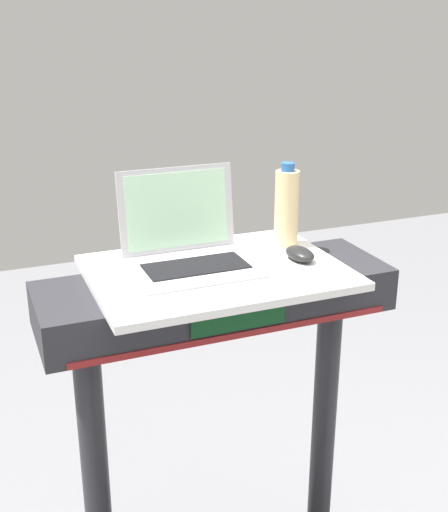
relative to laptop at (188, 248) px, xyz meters
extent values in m
cylinder|color=#28282D|center=(-0.28, -0.04, -0.61)|extent=(0.07, 0.07, 0.87)
cylinder|color=#28282D|center=(0.40, -0.04, -0.61)|extent=(0.07, 0.07, 0.87)
cube|color=#28282D|center=(0.06, -0.04, -0.12)|extent=(0.90, 0.28, 0.11)
cube|color=#0C3F19|center=(0.06, -0.19, -0.12)|extent=(0.24, 0.01, 0.06)
cube|color=maroon|center=(0.06, -0.19, -0.17)|extent=(0.81, 0.00, 0.02)
cube|color=white|center=(0.06, -0.04, -0.06)|extent=(0.63, 0.46, 0.02)
cube|color=#B7B7BC|center=(0.00, -0.04, -0.04)|extent=(0.31, 0.22, 0.02)
cube|color=black|center=(0.00, -0.06, -0.03)|extent=(0.25, 0.12, 0.00)
cube|color=#B7B7BC|center=(0.00, 0.08, 0.08)|extent=(0.31, 0.04, 0.22)
cube|color=#B2E0B7|center=(0.00, 0.08, 0.08)|extent=(0.27, 0.03, 0.19)
ellipsoid|color=black|center=(0.28, -0.07, -0.03)|extent=(0.07, 0.10, 0.03)
cylinder|color=beige|center=(0.30, 0.05, 0.06)|extent=(0.07, 0.07, 0.21)
cylinder|color=#2659A5|center=(0.30, 0.05, 0.17)|extent=(0.04, 0.04, 0.02)
camera|label=1|loc=(-0.50, -1.49, 0.55)|focal=46.55mm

